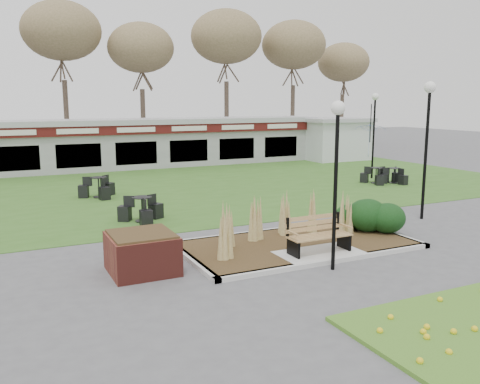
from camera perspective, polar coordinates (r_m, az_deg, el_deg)
name	(u,v)px	position (r m, az deg, el deg)	size (l,w,h in m)	color
ground	(322,259)	(13.22, 9.23, -7.40)	(100.00, 100.00, 0.00)	#515154
lawn	(173,187)	(23.78, -7.55, 0.54)	(34.00, 16.00, 0.02)	#335E1D
flower_bed	(475,327)	(10.04, 24.89, -13.63)	(4.20, 3.00, 0.16)	#427621
planting_bed	(332,228)	(14.90, 10.33, -3.96)	(6.75, 3.40, 1.27)	#372C16
park_bench	(317,234)	(13.25, 8.69, -4.69)	(1.70, 0.66, 0.93)	olive
brick_planter	(142,252)	(12.16, -10.94, -6.68)	(1.50, 1.50, 0.95)	maroon
food_pavilion	(130,143)	(31.21, -12.25, 5.40)	(24.60, 3.40, 2.90)	gray
service_hut	(334,138)	(35.20, 10.56, 5.93)	(4.40, 3.40, 2.83)	silver
tree_backdrop	(99,38)	(39.22, -15.55, 16.28)	(47.24, 5.24, 10.36)	#47382B
lamp_post_near_left	(337,148)	(11.86, 10.81, 4.84)	(0.33, 0.33, 3.98)	black
lamp_post_mid_right	(428,120)	(18.00, 20.35, 7.61)	(0.38, 0.38, 4.60)	black
lamp_post_far_right	(374,117)	(26.89, 14.86, 8.18)	(0.36, 0.36, 4.36)	black
bistro_set_a	(142,213)	(17.13, -10.91, -2.36)	(1.56, 1.40, 0.83)	black
bistro_set_b	(99,191)	(21.80, -15.56, 0.15)	(1.58, 1.50, 0.85)	black
bistro_set_c	(376,178)	(25.46, 15.01, 1.52)	(1.33, 1.45, 0.77)	black
bistro_set_d	(394,178)	(25.74, 16.89, 1.50)	(1.40, 1.32, 0.75)	black
patio_umbrella	(370,140)	(30.54, 14.38, 5.65)	(2.72, 2.75, 2.69)	black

